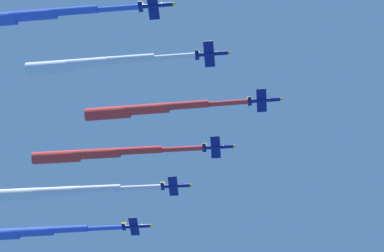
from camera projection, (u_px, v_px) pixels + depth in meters
jet_lead at (147, 109)px, 221.23m from camera, size 27.22×50.79×4.02m
jet_port_inner at (97, 154)px, 230.00m from camera, size 27.82×54.76×3.87m
jet_starboard_inner at (90, 64)px, 214.17m from camera, size 27.24×51.17×3.89m
jet_port_mid at (56, 192)px, 240.69m from camera, size 28.21×56.59×4.00m
jet_starboard_mid at (34, 16)px, 206.56m from camera, size 26.61×49.74×3.89m
jet_port_outer at (34, 232)px, 249.57m from camera, size 26.21×50.83×4.01m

